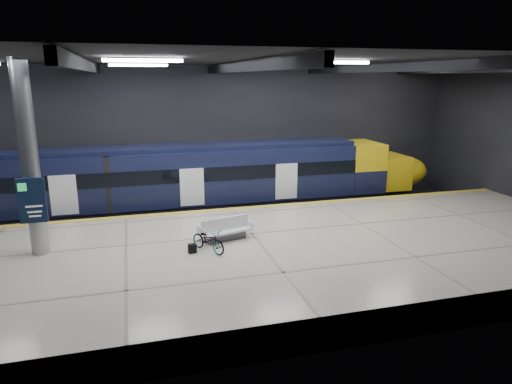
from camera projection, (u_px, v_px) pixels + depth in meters
name	position (u px, v px, depth m)	size (l,w,h in m)	color
ground	(246.00, 250.00, 19.95)	(30.00, 30.00, 0.00)	black
room_shell	(245.00, 118.00, 18.56)	(30.10, 16.10, 8.05)	black
platform	(262.00, 260.00, 17.48)	(30.00, 11.00, 1.10)	beige
safety_strip	(232.00, 209.00, 22.25)	(30.00, 0.40, 0.01)	gold
rails	(222.00, 213.00, 25.07)	(30.00, 1.52, 0.16)	gray
train	(165.00, 181.00, 23.82)	(29.40, 2.84, 3.79)	black
bench	(225.00, 232.00, 17.98)	(2.21, 1.36, 0.91)	#595B60
bicycle	(208.00, 240.00, 16.73)	(0.58, 1.66, 0.87)	#99999E
pannier_bag	(192.00, 248.00, 16.63)	(0.30, 0.18, 0.35)	black
info_column	(30.00, 163.00, 15.83)	(0.90, 0.78, 6.90)	#9EA0A5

